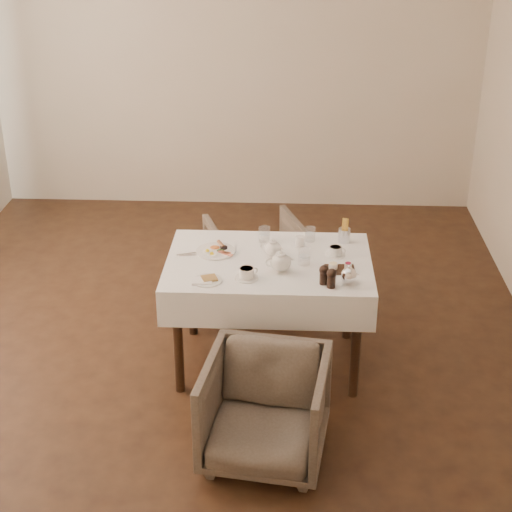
{
  "coord_description": "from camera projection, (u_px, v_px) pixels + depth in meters",
  "views": [
    {
      "loc": [
        0.53,
        -4.66,
        2.93
      ],
      "look_at": [
        0.33,
        -0.36,
        0.82
      ],
      "focal_mm": 55.0,
      "sensor_mm": 36.0,
      "label": 1
    }
  ],
  "objects": [
    {
      "name": "condiment_board",
      "position": [
        339.0,
        268.0,
        4.75
      ],
      "size": [
        0.19,
        0.13,
        0.05
      ],
      "rotation": [
        0.0,
        0.0,
        0.05
      ],
      "color": "black",
      "rests_on": "table"
    },
    {
      "name": "side_plate",
      "position": [
        206.0,
        280.0,
        4.63
      ],
      "size": [
        0.17,
        0.17,
        0.02
      ],
      "rotation": [
        0.0,
        0.0,
        0.15
      ],
      "color": "white",
      "rests_on": "table"
    },
    {
      "name": "pepper_mill_left",
      "position": [
        324.0,
        275.0,
        4.58
      ],
      "size": [
        0.07,
        0.07,
        0.12
      ],
      "primitive_type": null,
      "rotation": [
        0.0,
        0.0,
        -0.2
      ],
      "color": "black",
      "rests_on": "table"
    },
    {
      "name": "armchair_near",
      "position": [
        265.0,
        410.0,
        4.25
      ],
      "size": [
        0.74,
        0.76,
        0.61
      ],
      "primitive_type": "imported",
      "rotation": [
        0.0,
        0.0,
        -0.14
      ],
      "color": "#4C4337",
      "rests_on": "ground"
    },
    {
      "name": "cutlery_knife",
      "position": [
        193.0,
        255.0,
        4.95
      ],
      "size": [
        0.17,
        0.05,
        0.0
      ],
      "primitive_type": "cube",
      "rotation": [
        0.0,
        0.0,
        1.76
      ],
      "color": "silver",
      "rests_on": "table"
    },
    {
      "name": "teapot_centre",
      "position": [
        273.0,
        247.0,
        4.91
      ],
      "size": [
        0.18,
        0.16,
        0.12
      ],
      "primitive_type": null,
      "rotation": [
        0.0,
        0.0,
        -0.36
      ],
      "color": "white",
      "rests_on": "table"
    },
    {
      "name": "glass_mid",
      "position": [
        304.0,
        256.0,
        4.82
      ],
      "size": [
        0.08,
        0.08,
        0.1
      ],
      "primitive_type": "cylinder",
      "rotation": [
        0.0,
        0.0,
        -0.04
      ],
      "color": "silver",
      "rests_on": "table"
    },
    {
      "name": "teacup_near",
      "position": [
        247.0,
        274.0,
        4.65
      ],
      "size": [
        0.14,
        0.14,
        0.07
      ],
      "rotation": [
        0.0,
        0.0,
        0.41
      ],
      "color": "white",
      "rests_on": "table"
    },
    {
      "name": "pepper_mill_right",
      "position": [
        331.0,
        278.0,
        4.54
      ],
      "size": [
        0.06,
        0.06,
        0.12
      ],
      "primitive_type": null,
      "rotation": [
        0.0,
        0.0,
        0.09
      ],
      "color": "black",
      "rests_on": "table"
    },
    {
      "name": "table",
      "position": [
        269.0,
        277.0,
        4.93
      ],
      "size": [
        1.28,
        0.88,
        0.75
      ],
      "color": "black",
      "rests_on": "ground"
    },
    {
      "name": "glass_right",
      "position": [
        310.0,
        234.0,
        5.12
      ],
      "size": [
        0.07,
        0.07,
        0.09
      ],
      "primitive_type": "cylinder",
      "rotation": [
        0.0,
        0.0,
        -0.02
      ],
      "color": "silver",
      "rests_on": "table"
    },
    {
      "name": "creamer",
      "position": [
        300.0,
        241.0,
        5.05
      ],
      "size": [
        0.08,
        0.08,
        0.07
      ],
      "primitive_type": "cylinder",
      "rotation": [
        0.0,
        0.0,
        -0.43
      ],
      "color": "white",
      "rests_on": "table"
    },
    {
      "name": "breakfast_plate",
      "position": [
        216.0,
        250.0,
        4.99
      ],
      "size": [
        0.25,
        0.25,
        0.03
      ],
      "rotation": [
        0.0,
        0.0,
        0.0
      ],
      "color": "white",
      "rests_on": "table"
    },
    {
      "name": "silver_pot",
      "position": [
        349.0,
        274.0,
        4.58
      ],
      "size": [
        0.13,
        0.11,
        0.12
      ],
      "primitive_type": null,
      "rotation": [
        0.0,
        0.0,
        -0.18
      ],
      "color": "white",
      "rests_on": "table"
    },
    {
      "name": "teacup_far",
      "position": [
        336.0,
        251.0,
        4.94
      ],
      "size": [
        0.12,
        0.12,
        0.06
      ],
      "rotation": [
        0.0,
        0.0,
        -0.2
      ],
      "color": "white",
      "rests_on": "table"
    },
    {
      "name": "armchair_far",
      "position": [
        257.0,
        261.0,
        5.88
      ],
      "size": [
        0.86,
        0.87,
        0.62
      ],
      "primitive_type": "imported",
      "rotation": [
        0.0,
        0.0,
        3.49
      ],
      "color": "#4C4337",
      "rests_on": "ground"
    },
    {
      "name": "glass_left",
      "position": [
        264.0,
        234.0,
        5.11
      ],
      "size": [
        0.09,
        0.09,
        0.1
      ],
      "primitive_type": "cylinder",
      "rotation": [
        0.0,
        0.0,
        0.29
      ],
      "color": "silver",
      "rests_on": "table"
    },
    {
      "name": "fries_cup",
      "position": [
        344.0,
        232.0,
        5.1
      ],
      "size": [
        0.08,
        0.08,
        0.17
      ],
      "rotation": [
        0.0,
        0.0,
        -0.12
      ],
      "color": "silver",
      "rests_on": "table"
    },
    {
      "name": "teapot_front",
      "position": [
        281.0,
        261.0,
        4.72
      ],
      "size": [
        0.2,
        0.17,
        0.14
      ],
      "primitive_type": null,
      "rotation": [
        0.0,
        0.0,
        0.26
      ],
      "color": "white",
      "rests_on": "table"
    },
    {
      "name": "cutlery_fork",
      "position": [
        192.0,
        253.0,
        4.97
      ],
      "size": [
        0.19,
        0.08,
        0.0
      ],
      "primitive_type": "cube",
      "rotation": [
        0.0,
        0.0,
        1.89
      ],
      "color": "silver",
      "rests_on": "table"
    }
  ]
}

